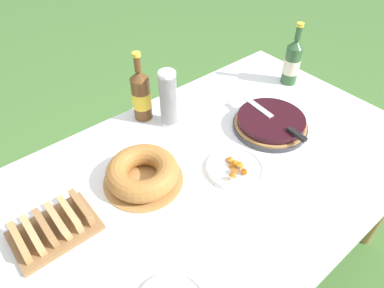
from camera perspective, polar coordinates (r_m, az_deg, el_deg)
The scene contains 11 objects.
ground_plane at distance 1.91m, azimuth 2.21°, elevation -19.73°, with size 16.00×16.00×0.00m, color #4C7A38.
garden_table at distance 1.35m, azimuth 2.97°, elevation -6.28°, with size 1.70×1.02×0.74m.
tablecloth at distance 1.31m, azimuth 3.06°, elevation -4.69°, with size 1.71×1.03×0.10m.
berry_tart at distance 1.49m, azimuth 12.94°, elevation 3.43°, with size 0.32×0.32×0.06m.
serving_knife at distance 1.45m, azimuth 13.94°, elevation 3.90°, with size 0.06×0.38×0.01m.
bundt_cake at distance 1.24m, azimuth -8.24°, elevation -4.79°, with size 0.29×0.29×0.09m.
cup_stack at distance 1.42m, azimuth -3.98°, elevation 7.50°, with size 0.07×0.07×0.25m.
cider_bottle_green at distance 1.77m, azimuth 16.36°, elevation 13.01°, with size 0.08×0.08×0.31m.
cider_bottle_amber at distance 1.48m, azimuth -8.47°, elevation 8.09°, with size 0.08×0.08×0.31m.
snack_plate_left at distance 1.29m, azimuth 7.14°, elevation -3.93°, with size 0.22×0.22×0.06m.
bread_board at distance 1.18m, azimuth -22.07°, elevation -12.71°, with size 0.26×0.18×0.07m.
Camera 1 is at (-0.62, -0.63, 1.69)m, focal length 32.00 mm.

